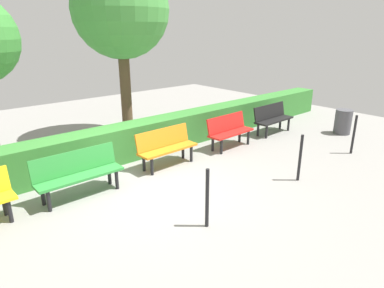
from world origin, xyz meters
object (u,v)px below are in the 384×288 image
at_px(bench_orange, 166,146).
at_px(tree_near, 121,10).
at_px(trash_bin, 343,122).
at_px(bench_red, 229,130).
at_px(bench_black, 272,117).
at_px(bench_green, 78,172).

distance_m(bench_orange, tree_near, 4.00).
height_order(tree_near, trash_bin, tree_near).
bearing_deg(bench_red, bench_orange, -4.46).
bearing_deg(trash_bin, bench_red, -22.04).
height_order(bench_orange, trash_bin, bench_orange).
bearing_deg(bench_red, bench_black, 178.95).
relative_size(bench_black, bench_red, 1.03).
xyz_separation_m(bench_black, tree_near, (3.45, -2.63, 3.01)).
height_order(bench_red, tree_near, tree_near).
relative_size(bench_green, trash_bin, 2.20).
bearing_deg(bench_green, bench_black, -179.62).
distance_m(bench_red, trash_bin, 3.78).
bearing_deg(bench_red, tree_near, -62.80).
bearing_deg(trash_bin, tree_near, -39.24).
relative_size(bench_orange, tree_near, 0.30).
bearing_deg(bench_green, trash_bin, 169.49).
bearing_deg(bench_orange, trash_bin, 163.30).
relative_size(bench_black, trash_bin, 1.99).
relative_size(bench_orange, bench_green, 0.91).
height_order(bench_red, bench_orange, same).
relative_size(bench_orange, trash_bin, 2.00).
relative_size(bench_red, bench_orange, 0.96).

